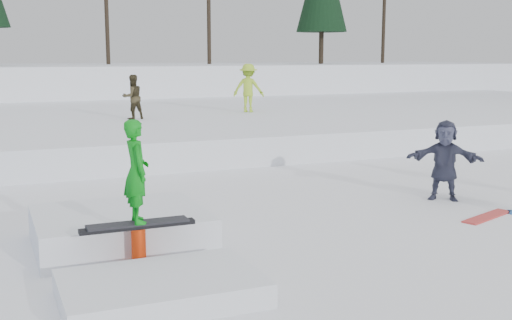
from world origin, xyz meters
name	(u,v)px	position (x,y,z in m)	size (l,w,h in m)	color
ground	(277,253)	(0.00, 0.00, 0.00)	(120.00, 120.00, 0.00)	white
snow_berm	(58,86)	(0.00, 30.00, 1.20)	(60.00, 14.00, 2.40)	white
snow_midrise	(99,124)	(0.00, 16.00, 0.40)	(50.00, 18.00, 0.80)	white
walker_olive	(133,97)	(0.70, 13.22, 1.56)	(0.73, 0.57, 1.51)	#362F1C
walker_ygreen	(248,88)	(5.36, 14.24, 1.72)	(1.18, 0.68, 1.83)	#A4D12E
spectator_dark	(445,160)	(4.71, 1.99, 0.83)	(1.53, 0.49, 1.65)	#363951
loose_board_red	(487,217)	(4.50, 0.47, 0.01)	(1.40, 0.28, 0.03)	#BE3431
jib_rail_feature	(130,238)	(-2.09, 0.64, 0.30)	(2.60, 4.40, 2.11)	white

